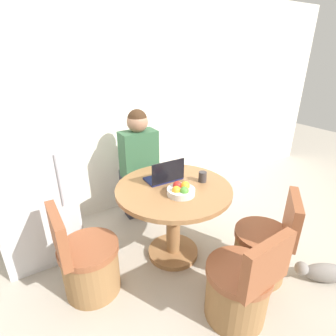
{
  "coord_description": "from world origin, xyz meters",
  "views": [
    {
      "loc": [
        -1.13,
        -1.44,
        1.9
      ],
      "look_at": [
        0.01,
        0.45,
        0.93
      ],
      "focal_mm": 28.0,
      "sensor_mm": 36.0,
      "label": 1
    }
  ],
  "objects_px": {
    "refrigerator": "(30,179)",
    "person_seated": "(138,161)",
    "cat": "(324,272)",
    "fruit_bowl": "(181,190)",
    "chair_left_side": "(88,264)",
    "dining_table": "(173,207)",
    "chair_near_camera": "(239,289)",
    "chair_near_right_corner": "(263,250)",
    "laptop": "(165,176)"
  },
  "relations": [
    {
      "from": "dining_table",
      "to": "chair_left_side",
      "type": "relative_size",
      "value": 1.27
    },
    {
      "from": "laptop",
      "to": "fruit_bowl",
      "type": "distance_m",
      "value": 0.3
    },
    {
      "from": "chair_near_right_corner",
      "to": "laptop",
      "type": "distance_m",
      "value": 1.11
    },
    {
      "from": "person_seated",
      "to": "chair_near_camera",
      "type": "bearing_deg",
      "value": 92.39
    },
    {
      "from": "refrigerator",
      "to": "chair_left_side",
      "type": "xyz_separation_m",
      "value": [
        0.27,
        -0.79,
        -0.53
      ]
    },
    {
      "from": "refrigerator",
      "to": "chair_near_camera",
      "type": "bearing_deg",
      "value": -54.32
    },
    {
      "from": "dining_table",
      "to": "chair_near_right_corner",
      "type": "distance_m",
      "value": 0.89
    },
    {
      "from": "person_seated",
      "to": "fruit_bowl",
      "type": "distance_m",
      "value": 0.91
    },
    {
      "from": "refrigerator",
      "to": "fruit_bowl",
      "type": "bearing_deg",
      "value": -40.43
    },
    {
      "from": "chair_left_side",
      "to": "fruit_bowl",
      "type": "xyz_separation_m",
      "value": [
        0.83,
        -0.14,
        0.54
      ]
    },
    {
      "from": "chair_near_right_corner",
      "to": "laptop",
      "type": "bearing_deg",
      "value": -95.59
    },
    {
      "from": "refrigerator",
      "to": "dining_table",
      "type": "relative_size",
      "value": 1.52
    },
    {
      "from": "refrigerator",
      "to": "chair_left_side",
      "type": "bearing_deg",
      "value": -71.42
    },
    {
      "from": "chair_left_side",
      "to": "laptop",
      "type": "distance_m",
      "value": 1.02
    },
    {
      "from": "person_seated",
      "to": "chair_left_side",
      "type": "bearing_deg",
      "value": 42.5
    },
    {
      "from": "chair_left_side",
      "to": "person_seated",
      "type": "xyz_separation_m",
      "value": [
        0.83,
        0.76,
        0.49
      ]
    },
    {
      "from": "dining_table",
      "to": "refrigerator",
      "type": "bearing_deg",
      "value": 144.96
    },
    {
      "from": "refrigerator",
      "to": "fruit_bowl",
      "type": "height_order",
      "value": "refrigerator"
    },
    {
      "from": "fruit_bowl",
      "to": "cat",
      "type": "xyz_separation_m",
      "value": [
        0.99,
        -0.85,
        -0.72
      ]
    },
    {
      "from": "dining_table",
      "to": "laptop",
      "type": "relative_size",
      "value": 3.13
    },
    {
      "from": "person_seated",
      "to": "fruit_bowl",
      "type": "height_order",
      "value": "person_seated"
    },
    {
      "from": "person_seated",
      "to": "cat",
      "type": "distance_m",
      "value": 2.12
    },
    {
      "from": "refrigerator",
      "to": "chair_near_camera",
      "type": "relative_size",
      "value": 1.92
    },
    {
      "from": "chair_left_side",
      "to": "chair_near_camera",
      "type": "xyz_separation_m",
      "value": [
        0.9,
        -0.83,
        0.0
      ]
    },
    {
      "from": "chair_left_side",
      "to": "cat",
      "type": "bearing_deg",
      "value": -119.23
    },
    {
      "from": "dining_table",
      "to": "chair_near_right_corner",
      "type": "relative_size",
      "value": 1.27
    },
    {
      "from": "refrigerator",
      "to": "laptop",
      "type": "height_order",
      "value": "refrigerator"
    },
    {
      "from": "person_seated",
      "to": "cat",
      "type": "height_order",
      "value": "person_seated"
    },
    {
      "from": "refrigerator",
      "to": "fruit_bowl",
      "type": "distance_m",
      "value": 1.43
    },
    {
      "from": "chair_near_camera",
      "to": "chair_near_right_corner",
      "type": "xyz_separation_m",
      "value": [
        0.5,
        0.2,
        0.0
      ]
    },
    {
      "from": "fruit_bowl",
      "to": "laptop",
      "type": "bearing_deg",
      "value": 86.95
    },
    {
      "from": "refrigerator",
      "to": "chair_near_right_corner",
      "type": "bearing_deg",
      "value": -40.58
    },
    {
      "from": "chair_near_right_corner",
      "to": "cat",
      "type": "relative_size",
      "value": 1.83
    },
    {
      "from": "dining_table",
      "to": "chair_near_camera",
      "type": "distance_m",
      "value": 0.89
    },
    {
      "from": "dining_table",
      "to": "chair_near_camera",
      "type": "relative_size",
      "value": 1.27
    },
    {
      "from": "chair_left_side",
      "to": "fruit_bowl",
      "type": "height_order",
      "value": "fruit_bowl"
    },
    {
      "from": "dining_table",
      "to": "person_seated",
      "type": "distance_m",
      "value": 0.78
    },
    {
      "from": "cat",
      "to": "laptop",
      "type": "bearing_deg",
      "value": -12.92
    },
    {
      "from": "refrigerator",
      "to": "person_seated",
      "type": "bearing_deg",
      "value": -1.31
    },
    {
      "from": "dining_table",
      "to": "laptop",
      "type": "distance_m",
      "value": 0.31
    },
    {
      "from": "chair_left_side",
      "to": "chair_near_right_corner",
      "type": "relative_size",
      "value": 1.0
    },
    {
      "from": "dining_table",
      "to": "person_seated",
      "type": "xyz_separation_m",
      "value": [
        -0.01,
        0.75,
        0.21
      ]
    },
    {
      "from": "refrigerator",
      "to": "chair_near_camera",
      "type": "height_order",
      "value": "refrigerator"
    },
    {
      "from": "cat",
      "to": "chair_near_camera",
      "type": "bearing_deg",
      "value": 27.24
    },
    {
      "from": "person_seated",
      "to": "fruit_bowl",
      "type": "bearing_deg",
      "value": 89.49
    },
    {
      "from": "person_seated",
      "to": "chair_near_right_corner",
      "type": "bearing_deg",
      "value": 111.9
    },
    {
      "from": "cat",
      "to": "fruit_bowl",
      "type": "bearing_deg",
      "value": -3.81
    },
    {
      "from": "laptop",
      "to": "refrigerator",
      "type": "bearing_deg",
      "value": -29.62
    },
    {
      "from": "person_seated",
      "to": "fruit_bowl",
      "type": "relative_size",
      "value": 5.61
    },
    {
      "from": "refrigerator",
      "to": "chair_left_side",
      "type": "height_order",
      "value": "refrigerator"
    }
  ]
}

